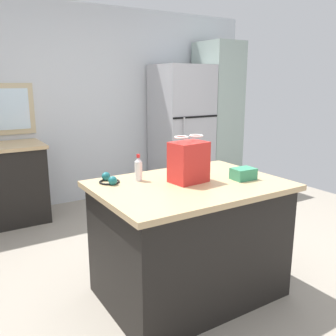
{
  "coord_description": "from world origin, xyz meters",
  "views": [
    {
      "loc": [
        -1.54,
        -2.3,
        1.6
      ],
      "look_at": [
        -0.06,
        0.08,
        0.93
      ],
      "focal_mm": 39.14,
      "sensor_mm": 36.0,
      "label": 1
    }
  ],
  "objects_px": {
    "tall_cabinet": "(217,116)",
    "shopping_bag": "(189,162)",
    "kitchen_island": "(189,239)",
    "bottle": "(138,169)",
    "ear_defenders": "(109,180)",
    "refrigerator": "(181,130)",
    "small_box": "(243,174)"
  },
  "relations": [
    {
      "from": "tall_cabinet",
      "to": "shopping_bag",
      "type": "height_order",
      "value": "tall_cabinet"
    },
    {
      "from": "kitchen_island",
      "to": "shopping_bag",
      "type": "bearing_deg",
      "value": 75.67
    },
    {
      "from": "bottle",
      "to": "ear_defenders",
      "type": "xyz_separation_m",
      "value": [
        -0.2,
        0.06,
        -0.07
      ]
    },
    {
      "from": "refrigerator",
      "to": "shopping_bag",
      "type": "distance_m",
      "value": 2.64
    },
    {
      "from": "small_box",
      "to": "bottle",
      "type": "relative_size",
      "value": 0.84
    },
    {
      "from": "kitchen_island",
      "to": "small_box",
      "type": "relative_size",
      "value": 8.02
    },
    {
      "from": "kitchen_island",
      "to": "small_box",
      "type": "height_order",
      "value": "small_box"
    },
    {
      "from": "shopping_bag",
      "to": "ear_defenders",
      "type": "relative_size",
      "value": 1.7
    },
    {
      "from": "shopping_bag",
      "to": "bottle",
      "type": "height_order",
      "value": "shopping_bag"
    },
    {
      "from": "tall_cabinet",
      "to": "small_box",
      "type": "height_order",
      "value": "tall_cabinet"
    },
    {
      "from": "shopping_bag",
      "to": "small_box",
      "type": "height_order",
      "value": "shopping_bag"
    },
    {
      "from": "tall_cabinet",
      "to": "ear_defenders",
      "type": "distance_m",
      "value": 3.23
    },
    {
      "from": "tall_cabinet",
      "to": "small_box",
      "type": "xyz_separation_m",
      "value": [
        -1.7,
        -2.38,
        -0.15
      ]
    },
    {
      "from": "shopping_bag",
      "to": "ear_defenders",
      "type": "xyz_separation_m",
      "value": [
        -0.5,
        0.28,
        -0.13
      ]
    },
    {
      "from": "kitchen_island",
      "to": "refrigerator",
      "type": "bearing_deg",
      "value": 57.36
    },
    {
      "from": "kitchen_island",
      "to": "bottle",
      "type": "height_order",
      "value": "bottle"
    },
    {
      "from": "kitchen_island",
      "to": "tall_cabinet",
      "type": "height_order",
      "value": "tall_cabinet"
    },
    {
      "from": "small_box",
      "to": "ear_defenders",
      "type": "distance_m",
      "value": 0.99
    },
    {
      "from": "bottle",
      "to": "shopping_bag",
      "type": "bearing_deg",
      "value": -36.77
    },
    {
      "from": "tall_cabinet",
      "to": "bottle",
      "type": "xyz_separation_m",
      "value": [
        -2.38,
        -2.0,
        -0.11
      ]
    },
    {
      "from": "shopping_bag",
      "to": "ear_defenders",
      "type": "height_order",
      "value": "shopping_bag"
    },
    {
      "from": "shopping_bag",
      "to": "small_box",
      "type": "bearing_deg",
      "value": -22.47
    },
    {
      "from": "small_box",
      "to": "ear_defenders",
      "type": "bearing_deg",
      "value": 153.38
    },
    {
      "from": "kitchen_island",
      "to": "bottle",
      "type": "relative_size",
      "value": 6.73
    },
    {
      "from": "kitchen_island",
      "to": "small_box",
      "type": "distance_m",
      "value": 0.63
    },
    {
      "from": "kitchen_island",
      "to": "refrigerator",
      "type": "xyz_separation_m",
      "value": [
        1.44,
        2.25,
        0.46
      ]
    },
    {
      "from": "bottle",
      "to": "kitchen_island",
      "type": "bearing_deg",
      "value": -41.29
    },
    {
      "from": "tall_cabinet",
      "to": "ear_defenders",
      "type": "xyz_separation_m",
      "value": [
        -2.58,
        -1.93,
        -0.17
      ]
    },
    {
      "from": "refrigerator",
      "to": "tall_cabinet",
      "type": "distance_m",
      "value": 0.67
    },
    {
      "from": "ear_defenders",
      "to": "kitchen_island",
      "type": "bearing_deg",
      "value": -32.72
    },
    {
      "from": "small_box",
      "to": "tall_cabinet",
      "type": "bearing_deg",
      "value": 54.52
    },
    {
      "from": "ear_defenders",
      "to": "shopping_bag",
      "type": "bearing_deg",
      "value": -29.65
    }
  ]
}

